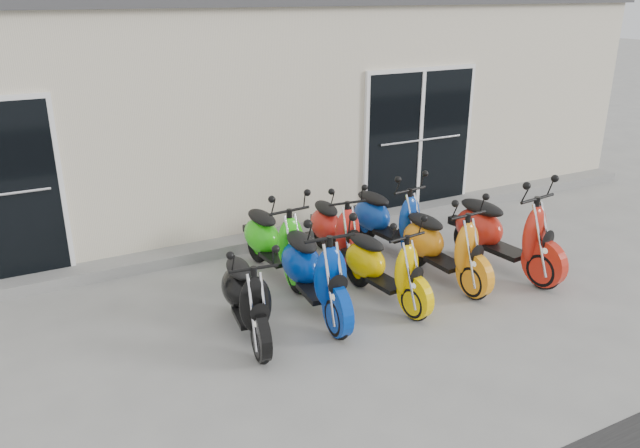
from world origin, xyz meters
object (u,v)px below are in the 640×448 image
(scooter_front_blue, at_px, (315,260))
(scooter_front_orange_a, at_px, (385,256))
(scooter_front_red, at_px, (506,222))
(scooter_back_green, at_px, (275,231))
(scooter_back_red, at_px, (336,221))
(scooter_front_orange_b, at_px, (444,235))
(scooter_back_blue, at_px, (390,210))
(scooter_front_black, at_px, (246,286))

(scooter_front_blue, height_order, scooter_front_orange_a, scooter_front_blue)
(scooter_front_red, xyz_separation_m, scooter_back_green, (-2.63, 1.22, -0.07))
(scooter_back_red, bearing_deg, scooter_front_orange_b, -46.41)
(scooter_back_blue, bearing_deg, scooter_back_red, 170.12)
(scooter_front_orange_a, bearing_deg, scooter_front_blue, 163.91)
(scooter_front_red, distance_m, scooter_back_blue, 1.53)
(scooter_back_green, distance_m, scooter_back_blue, 1.71)
(scooter_front_orange_b, relative_size, scooter_back_green, 1.00)
(scooter_front_orange_b, distance_m, scooter_front_red, 0.88)
(scooter_front_orange_a, xyz_separation_m, scooter_back_red, (0.07, 1.26, 0.01))
(scooter_front_orange_a, height_order, scooter_back_green, scooter_back_green)
(scooter_back_red, xyz_separation_m, scooter_back_blue, (0.82, -0.04, 0.03))
(scooter_front_black, distance_m, scooter_front_orange_a, 1.68)
(scooter_front_blue, relative_size, scooter_back_green, 1.06)
(scooter_front_blue, distance_m, scooter_back_green, 1.08)
(scooter_front_orange_b, bearing_deg, scooter_back_blue, 89.87)
(scooter_front_blue, relative_size, scooter_front_orange_b, 1.06)
(scooter_front_black, relative_size, scooter_front_red, 0.84)
(scooter_front_blue, distance_m, scooter_back_red, 1.44)
(scooter_front_orange_a, xyz_separation_m, scooter_front_orange_b, (0.94, 0.12, 0.04))
(scooter_front_blue, xyz_separation_m, scooter_front_red, (2.64, -0.14, 0.03))
(scooter_front_black, xyz_separation_m, scooter_back_red, (1.75, 1.24, 0.01))
(scooter_back_green, xyz_separation_m, scooter_back_red, (0.89, 0.04, -0.03))
(scooter_front_blue, xyz_separation_m, scooter_front_orange_a, (0.83, -0.14, -0.08))
(scooter_front_black, distance_m, scooter_front_orange_b, 2.62)
(scooter_front_black, height_order, scooter_back_blue, scooter_back_blue)
(scooter_front_black, distance_m, scooter_back_red, 2.14)
(scooter_front_orange_a, height_order, scooter_back_blue, scooter_back_blue)
(scooter_front_blue, bearing_deg, scooter_back_green, 93.96)
(scooter_front_blue, height_order, scooter_front_orange_b, scooter_front_blue)
(scooter_front_blue, distance_m, scooter_front_red, 2.64)
(scooter_front_blue, xyz_separation_m, scooter_back_red, (0.90, 1.12, -0.07))
(scooter_front_black, height_order, scooter_back_green, scooter_back_green)
(scooter_front_blue, relative_size, scooter_front_red, 0.96)
(scooter_front_orange_b, relative_size, scooter_front_red, 0.90)
(scooter_front_black, bearing_deg, scooter_back_green, 62.20)
(scooter_back_green, bearing_deg, scooter_front_black, -129.48)
(scooter_front_black, distance_m, scooter_back_blue, 2.83)
(scooter_front_orange_a, bearing_deg, scooter_back_red, 80.24)
(scooter_back_red, bearing_deg, scooter_front_black, -138.35)
(scooter_front_black, xyz_separation_m, scooter_front_orange_a, (1.68, -0.02, -0.00))
(scooter_front_orange_a, xyz_separation_m, scooter_front_red, (1.81, 0.00, 0.11))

